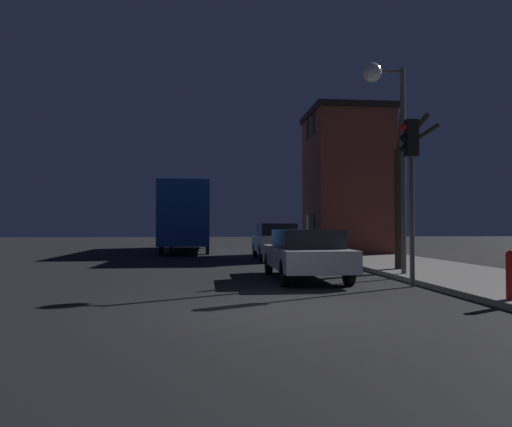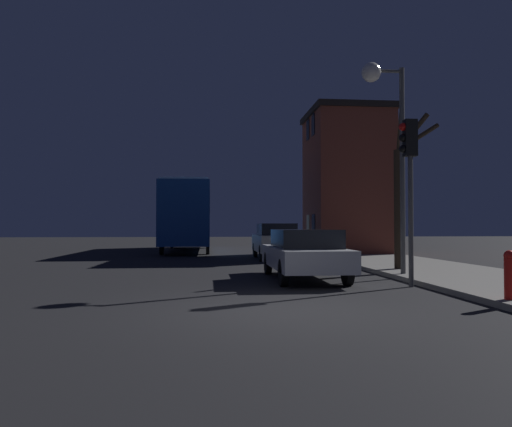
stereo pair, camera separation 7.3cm
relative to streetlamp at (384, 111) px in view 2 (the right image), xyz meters
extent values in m
plane|color=black|center=(-3.79, -4.96, -4.76)|extent=(120.00, 120.00, 0.00)
cube|color=brown|center=(2.29, 11.80, -1.08)|extent=(3.83, 4.57, 7.10)
cube|color=black|center=(2.29, 11.80, 2.62)|extent=(4.07, 4.81, 0.30)
cube|color=black|center=(0.35, 11.13, -3.23)|extent=(0.03, 0.70, 1.10)
cube|color=#E5C67F|center=(0.35, 12.47, -3.23)|extent=(0.03, 0.70, 1.10)
cube|color=black|center=(0.35, 11.13, 1.87)|extent=(0.03, 0.70, 1.10)
cube|color=black|center=(0.35, 12.47, 1.87)|extent=(0.03, 0.70, 1.10)
cylinder|color=#4C4C4C|center=(0.53, 0.00, -1.69)|extent=(0.14, 0.14, 5.88)
cylinder|color=#4C4C4C|center=(0.08, 0.00, 1.15)|extent=(0.90, 0.09, 0.09)
sphere|color=white|center=(-0.37, 0.00, 1.10)|extent=(0.55, 0.55, 0.55)
cylinder|color=#4C4C4C|center=(-0.08, -2.00, -3.17)|extent=(0.12, 0.12, 3.18)
cube|color=black|center=(-0.08, -2.00, -1.13)|extent=(0.30, 0.24, 0.90)
sphere|color=red|center=(-0.26, -2.00, -0.86)|extent=(0.20, 0.20, 0.20)
sphere|color=black|center=(-0.26, -2.00, -1.13)|extent=(0.20, 0.20, 0.20)
sphere|color=black|center=(-0.26, -2.00, -1.40)|extent=(0.20, 0.20, 0.20)
cylinder|color=#2D2319|center=(1.06, 1.60, -2.74)|extent=(0.30, 0.30, 3.77)
cylinder|color=#2D2319|center=(0.99, 1.31, -0.33)|extent=(0.28, 0.71, 1.12)
cylinder|color=#2D2319|center=(1.47, 1.44, -0.31)|extent=(0.99, 0.51, 1.19)
cylinder|color=#2D2319|center=(1.67, 1.50, -0.46)|extent=(1.32, 0.35, 0.90)
cube|color=#194793|center=(-6.16, 16.23, -2.64)|extent=(2.55, 11.64, 3.27)
cube|color=black|center=(-6.16, 16.23, -2.05)|extent=(2.57, 10.71, 1.18)
cube|color=#B2B2B2|center=(-6.16, 16.23, -0.95)|extent=(2.42, 11.06, 0.12)
cylinder|color=black|center=(-4.97, 20.01, -4.28)|extent=(0.18, 0.96, 0.96)
cylinder|color=black|center=(-7.34, 20.01, -4.28)|extent=(0.18, 0.96, 0.96)
cylinder|color=black|center=(-4.97, 12.45, -4.28)|extent=(0.18, 0.96, 0.96)
cylinder|color=black|center=(-7.34, 12.45, -4.28)|extent=(0.18, 0.96, 0.96)
cube|color=#B7BABF|center=(-2.35, -0.07, -4.14)|extent=(1.79, 4.75, 0.55)
cube|color=black|center=(-2.35, -0.30, -3.62)|extent=(1.57, 2.47, 0.49)
cylinder|color=black|center=(-1.55, 1.48, -4.42)|extent=(0.18, 0.68, 0.68)
cylinder|color=black|center=(-3.15, 1.48, -4.42)|extent=(0.18, 0.68, 0.68)
cylinder|color=black|center=(-1.55, -1.61, -4.42)|extent=(0.18, 0.68, 0.68)
cylinder|color=black|center=(-3.15, -1.61, -4.42)|extent=(0.18, 0.68, 0.68)
cube|color=beige|center=(-1.96, 8.43, -4.05)|extent=(1.74, 4.29, 0.73)
cube|color=black|center=(-1.96, 8.22, -3.43)|extent=(1.53, 2.23, 0.51)
cylinder|color=black|center=(-1.18, 9.83, -4.41)|extent=(0.18, 0.69, 0.69)
cylinder|color=black|center=(-2.74, 9.83, -4.41)|extent=(0.18, 0.69, 0.69)
cylinder|color=black|center=(-1.18, 7.04, -4.41)|extent=(0.18, 0.69, 0.69)
cylinder|color=black|center=(-2.74, 7.04, -4.41)|extent=(0.18, 0.69, 0.69)
cylinder|color=red|center=(0.52, -5.03, -4.26)|extent=(0.20, 0.20, 0.75)
sphere|color=red|center=(0.52, -5.03, -3.83)|extent=(0.21, 0.21, 0.21)
camera|label=1|loc=(-5.08, -13.68, -3.29)|focal=35.00mm
camera|label=2|loc=(-5.01, -13.69, -3.29)|focal=35.00mm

